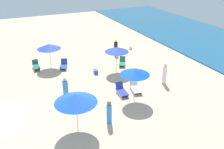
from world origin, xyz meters
TOP-DOWN VIEW (x-y plane):
  - umbrella_0 at (1.35, 8.99)m, footprint 2.09×2.09m
  - lounge_chair_0_0 at (0.31, 8.53)m, footprint 1.42×0.70m
  - lounge_chair_0_1 at (0.31, 9.71)m, footprint 1.61×0.96m
  - umbrella_1 at (-6.94, 4.77)m, footprint 2.14×2.14m
  - lounge_chair_1_0 at (-6.21, 5.80)m, footprint 1.44×1.03m
  - lounge_chair_1_1 at (-7.13, 3.44)m, footprint 1.44×0.62m
  - umbrella_2 at (3.03, 4.24)m, footprint 2.46×2.46m
  - umbrella_4 at (-3.54, 9.95)m, footprint 2.11×2.11m
  - lounge_chair_4_0 at (-4.54, 11.03)m, footprint 1.34×1.09m
  - beachgoer_0 at (0.22, 12.42)m, footprint 0.47×0.47m
  - beachgoer_1 at (-7.32, 11.66)m, footprint 0.54×0.54m
  - beachgoer_2 at (3.18, 6.23)m, footprint 0.43×0.43m
  - beachgoer_3 at (-0.91, 4.59)m, footprint 0.53×0.53m
  - cooler_box_0 at (-8.33, 13.97)m, footprint 0.64×0.52m
  - cooler_box_1 at (-3.86, 8.07)m, footprint 0.54×0.39m

SIDE VIEW (x-z plane):
  - cooler_box_0 at x=-8.33m, z-range 0.00..0.35m
  - cooler_box_1 at x=-3.86m, z-range 0.00..0.35m
  - lounge_chair_0_1 at x=0.31m, z-range -0.10..0.58m
  - lounge_chair_4_0 at x=-4.54m, z-range -0.11..0.62m
  - lounge_chair_0_0 at x=0.31m, z-range -0.12..0.62m
  - lounge_chair_1_0 at x=-6.21m, z-range -0.12..0.62m
  - lounge_chair_1_1 at x=-7.13m, z-range -0.08..0.60m
  - beachgoer_2 at x=3.18m, z-range -0.04..1.49m
  - beachgoer_1 at x=-7.32m, z-range -0.07..1.53m
  - beachgoer_3 at x=-0.91m, z-range -0.06..1.54m
  - beachgoer_0 at x=0.22m, z-range -0.05..1.67m
  - umbrella_1 at x=-6.94m, z-range 0.90..3.15m
  - umbrella_4 at x=-3.54m, z-range 0.93..3.21m
  - umbrella_2 at x=3.03m, z-range 0.95..3.37m
  - umbrella_0 at x=1.35m, z-range 0.98..3.35m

